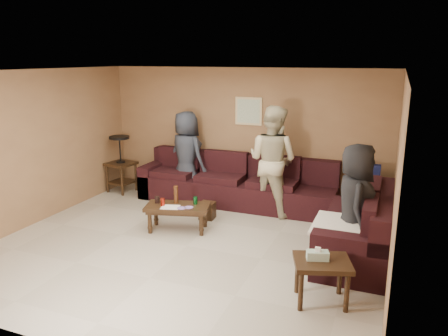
# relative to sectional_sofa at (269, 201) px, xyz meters

# --- Properties ---
(room) EXTENTS (5.60, 5.50, 2.50)m
(room) POSITION_rel_sectional_sofa_xyz_m (-0.81, -1.52, 1.34)
(room) COLOR #AFA794
(room) RESTS_ON ground
(sectional_sofa) EXTENTS (4.65, 2.90, 0.97)m
(sectional_sofa) POSITION_rel_sectional_sofa_xyz_m (0.00, 0.00, 0.00)
(sectional_sofa) COLOR black
(sectional_sofa) RESTS_ON ground
(coffee_table) EXTENTS (1.09, 0.74, 0.70)m
(coffee_table) POSITION_rel_sectional_sofa_xyz_m (-1.22, -1.01, 0.03)
(coffee_table) COLOR #301D10
(coffee_table) RESTS_ON ground
(end_table_left) EXTENTS (0.58, 0.58, 1.15)m
(end_table_left) POSITION_rel_sectional_sofa_xyz_m (-3.25, 0.41, 0.28)
(end_table_left) COLOR #301D10
(end_table_left) RESTS_ON ground
(side_table_right) EXTENTS (0.74, 0.67, 0.65)m
(side_table_right) POSITION_rel_sectional_sofa_xyz_m (1.25, -2.31, 0.11)
(side_table_right) COLOR #301D10
(side_table_right) RESTS_ON ground
(waste_bin) EXTENTS (0.25, 0.25, 0.29)m
(waste_bin) POSITION_rel_sectional_sofa_xyz_m (-0.98, -0.38, -0.18)
(waste_bin) COLOR #301D10
(waste_bin) RESTS_ON ground
(wall_art) EXTENTS (0.52, 0.04, 0.52)m
(wall_art) POSITION_rel_sectional_sofa_xyz_m (-0.71, 0.96, 1.37)
(wall_art) COLOR tan
(wall_art) RESTS_ON ground
(person_left) EXTENTS (0.97, 0.80, 1.70)m
(person_left) POSITION_rel_sectional_sofa_xyz_m (-1.82, 0.55, 0.52)
(person_left) COLOR #272C37
(person_left) RESTS_ON ground
(person_middle) EXTENTS (1.08, 0.94, 1.90)m
(person_middle) POSITION_rel_sectional_sofa_xyz_m (-0.06, 0.33, 0.62)
(person_middle) COLOR #C5BA93
(person_middle) RESTS_ON ground
(person_right) EXTENTS (0.64, 0.86, 1.62)m
(person_right) POSITION_rel_sectional_sofa_xyz_m (1.47, -1.13, 0.48)
(person_right) COLOR black
(person_right) RESTS_ON ground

